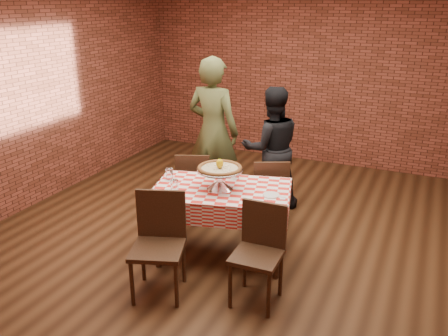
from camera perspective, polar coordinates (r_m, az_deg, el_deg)
The scene contains 19 objects.
ground at distance 5.27m, azimuth 1.40°, elevation -8.67°, with size 6.00×6.00×0.00m, color black.
back_wall at distance 7.55m, azimuth 10.74°, elevation 11.51°, with size 5.50×5.50×0.00m, color brown.
table at distance 4.79m, azimuth -0.29°, elevation -6.72°, with size 1.33×0.80×0.75m, color #3D2618.
tablecloth at distance 4.67m, azimuth -0.29°, elevation -3.79°, with size 1.36×0.83×0.23m, color red, non-canonical shape.
pizza_stand at distance 4.58m, azimuth -0.52°, elevation -1.36°, with size 0.46×0.46×0.20m, color silver, non-canonical shape.
pizza at distance 4.54m, azimuth -0.53°, elevation -0.08°, with size 0.44×0.44×0.03m, color #C4B78D.
lemon at distance 4.52m, azimuth -0.53°, elevation 0.55°, with size 0.07×0.07×0.09m, color #E0B007.
water_glass_left at distance 4.56m, azimuth -6.06°, elevation -2.16°, with size 0.08×0.08×0.12m, color white.
water_glass_right at distance 4.85m, azimuth -6.67°, elevation -0.77°, with size 0.08×0.08×0.12m, color white.
side_plate at distance 4.48m, azimuth 5.76°, elevation -3.30°, with size 0.16×0.16×0.01m, color white.
sweetener_packet_a at distance 4.42m, azimuth 7.17°, elevation -3.75°, with size 0.05×0.04×0.01m, color white.
sweetener_packet_b at distance 4.47m, azimuth 7.22°, elevation -3.47°, with size 0.05×0.04×0.01m, color white.
condiment_caddy at distance 4.86m, azimuth 1.47°, elevation -0.56°, with size 0.09×0.07×0.13m, color silver.
chair_near_left at distance 4.21m, azimuth -8.10°, elevation -9.61°, with size 0.45×0.45×0.93m, color #3D2618, non-canonical shape.
chair_near_right at distance 4.08m, azimuth 3.99°, elevation -10.81°, with size 0.41×0.41×0.88m, color #3D2618, non-canonical shape.
chair_far_left at distance 5.57m, azimuth -3.63°, elevation -2.11°, with size 0.39×0.39×0.87m, color #3D2618, non-canonical shape.
chair_far_right at distance 5.36m, azimuth 5.51°, elevation -3.05°, with size 0.39×0.39×0.87m, color #3D2618, non-canonical shape.
diner_olive at distance 5.91m, azimuth -1.32°, elevation 4.46°, with size 0.69×0.45×1.88m, color #4B512B.
diner_black at distance 5.85m, azimuth 5.79°, elevation 2.43°, with size 0.75×0.58×1.54m, color black.
Camera 1 is at (1.81, -4.25, 2.54)m, focal length 37.50 mm.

